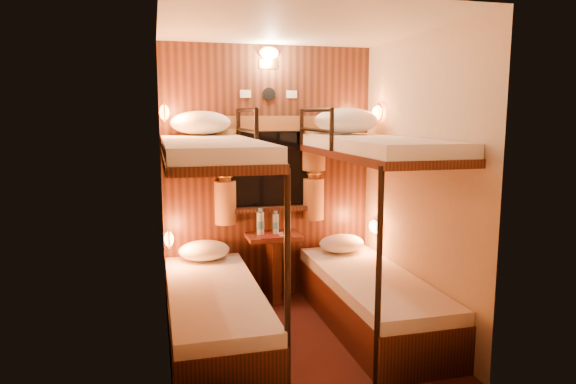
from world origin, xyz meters
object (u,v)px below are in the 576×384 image
object	(u,v)px
bottle_right	(276,224)
table	(274,259)
bottle_left	(260,223)
bunk_left	(214,274)
bunk_right	(371,262)

from	to	relation	value
bottle_right	table	bearing A→B (deg)	-149.68
bottle_left	bottle_right	world-z (taller)	bottle_left
bunk_left	bunk_right	world-z (taller)	same
bunk_right	bottle_right	size ratio (longest dim) A/B	8.75
table	bottle_left	xyz separation A→B (m)	(-0.12, 0.01, 0.34)
bunk_left	bunk_right	size ratio (longest dim) A/B	1.00
bunk_left	table	xyz separation A→B (m)	(0.65, 0.78, -0.14)
bunk_right	table	distance (m)	1.02
table	bottle_left	size ratio (longest dim) A/B	2.61
bottle_left	bottle_right	size ratio (longest dim) A/B	1.16
bunk_right	bottle_left	xyz separation A→B (m)	(-0.77, 0.79, 0.20)
bunk_left	table	bearing A→B (deg)	50.33
table	bottle_left	world-z (taller)	bottle_left
bunk_right	bottle_left	size ratio (longest dim) A/B	7.57
table	bunk_left	bearing A→B (deg)	-129.67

